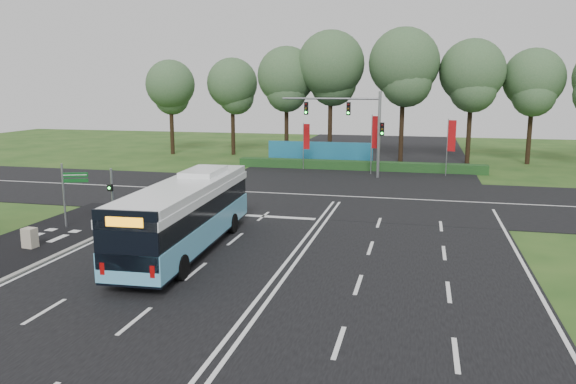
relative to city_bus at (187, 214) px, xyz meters
name	(u,v)px	position (x,y,z in m)	size (l,w,h in m)	color
ground	(301,244)	(4.81, 2.29, -1.73)	(120.00, 120.00, 0.00)	#214617
road_main	(301,244)	(4.81, 2.29, -1.71)	(20.00, 120.00, 0.04)	black
road_cross	(338,196)	(4.81, 14.29, -1.71)	(120.00, 14.00, 0.05)	black
bike_path	(32,244)	(-7.69, -0.71, -1.70)	(5.00, 18.00, 0.06)	black
kerb_strip	(76,246)	(-5.29, -0.71, -1.67)	(0.25, 18.00, 0.12)	gray
city_bus	(187,214)	(0.00, 0.00, 0.00)	(3.13, 12.09, 3.44)	#5BAED5
pedestrian_signal	(112,195)	(-5.65, 3.20, 0.00)	(0.26, 0.41, 3.16)	gray
street_sign	(69,187)	(-7.71, 2.54, 0.48)	(1.28, 0.52, 3.46)	gray
utility_cabinet	(30,238)	(-7.27, -1.34, -1.24)	(0.59, 0.49, 0.98)	#BBAE97
banner_flag_left	(306,139)	(0.13, 25.93, 1.02)	(0.62, 0.14, 4.19)	gray
banner_flag_mid	(375,136)	(6.34, 24.51, 1.54)	(0.74, 0.17, 5.05)	gray
banner_flag_right	(450,139)	(12.49, 24.89, 1.37)	(0.67, 0.28, 4.78)	gray
traffic_light_gantry	(357,120)	(5.02, 22.79, 2.93)	(8.41, 0.28, 7.00)	gray
hedge	(359,166)	(4.81, 26.79, -1.33)	(22.00, 1.20, 0.80)	#153B19
blue_hoarding	(320,153)	(0.81, 29.29, -0.63)	(10.00, 0.30, 2.20)	#1A678D
eucalyptus_row	(408,73)	(8.58, 33.71, 6.86)	(54.09, 8.33, 12.92)	black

